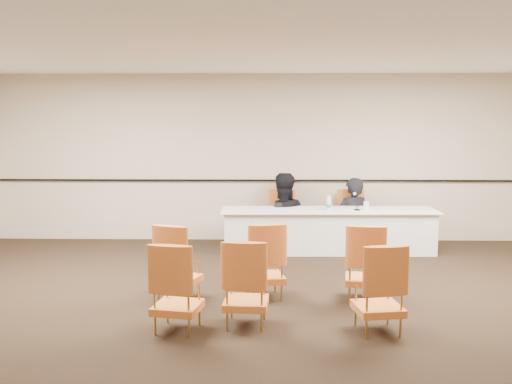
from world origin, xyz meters
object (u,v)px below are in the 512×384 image
water_bottle (329,202)px  aud_chair_back_mid (246,282)px  aud_chair_front_right (365,262)px  microphone (357,202)px  aud_chair_front_mid (264,260)px  drinking_glass (330,207)px  aud_chair_back_right (378,287)px  aud_chair_back_left (177,286)px  panelist_second_chair (282,218)px  panelist_main_chair (352,218)px  coffee_cup (366,206)px  panel_table (328,231)px  panelist_main (352,226)px  panelist_second (282,225)px  aud_chair_front_left (178,261)px

water_bottle → aud_chair_back_mid: (-1.24, -3.40, -0.36)m
water_bottle → aud_chair_front_right: size_ratio=0.27×
microphone → aud_chair_front_right: bearing=-103.0°
aud_chair_front_mid → drinking_glass: bearing=54.9°
aud_chair_front_right → aud_chair_back_right: 1.06m
drinking_glass → aud_chair_back_left: bearing=-118.6°
panelist_second_chair → panelist_main_chair: bearing=-0.0°
coffee_cup → aud_chair_back_left: aud_chair_back_left is taller
water_bottle → aud_chair_front_right: water_bottle is taller
panel_table → aud_chair_back_right: size_ratio=3.73×
aud_chair_front_mid → aud_chair_back_right: size_ratio=1.00×
panel_table → aud_chair_front_mid: (-1.05, -2.47, 0.12)m
microphone → aud_chair_front_right: 2.49m
panelist_main → water_bottle: size_ratio=6.75×
aud_chair_back_right → panelist_main_chair: bearing=76.4°
microphone → water_bottle: (-0.45, 0.05, -0.02)m
panel_table → drinking_glass: (0.01, -0.02, 0.40)m
panelist_main → aud_chair_back_left: (-2.43, -4.16, 0.14)m
panel_table → panelist_second_chair: size_ratio=3.73×
panel_table → drinking_glass: 0.41m
aud_chair_back_mid → aud_chair_front_mid: bearing=82.9°
panelist_second → drinking_glass: 1.03m
aud_chair_back_left → microphone: bearing=66.2°
coffee_cup → aud_chair_back_mid: aud_chair_back_mid is taller
panel_table → aud_chair_front_right: (0.17, -2.54, 0.12)m
panel_table → aud_chair_front_left: size_ratio=3.73×
panelist_second_chair → panelist_main: bearing=-0.0°
aud_chair_back_left → aud_chair_front_mid: bearing=62.2°
panel_table → water_bottle: water_bottle is taller
panelist_main_chair → microphone: 0.75m
panelist_second → panelist_main: bearing=170.8°
aud_chair_front_left → aud_chair_back_right: same height
water_bottle → aud_chair_front_mid: size_ratio=0.27×
panelist_second_chair → aud_chair_front_right: (0.93, -3.07, 0.00)m
panelist_second_chair → aud_chair_front_right: bearing=-74.1°
panelist_main_chair → aud_chair_front_left: (-2.58, -3.12, 0.00)m
aud_chair_back_left → aud_chair_back_right: 2.08m
coffee_cup → aud_chair_front_right: bearing=-99.9°
aud_chair_front_mid → panelist_main_chair: bearing=51.5°
water_bottle → aud_chair_back_left: water_bottle is taller
panel_table → aud_chair_front_left: (-2.10, -2.58, 0.12)m
panelist_second → coffee_cup: panelist_second is taller
panelist_second → drinking_glass: panelist_second is taller
aud_chair_front_mid → aud_chair_back_mid: 1.00m
drinking_glass → aud_chair_front_left: bearing=-129.5°
coffee_cup → aud_chair_back_left: bearing=-125.9°
panel_table → coffee_cup: coffee_cup is taller
drinking_glass → aud_chair_front_mid: bearing=-113.4°
panelist_main_chair → panelist_second: bearing=180.0°
water_bottle → aud_chair_front_mid: water_bottle is taller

